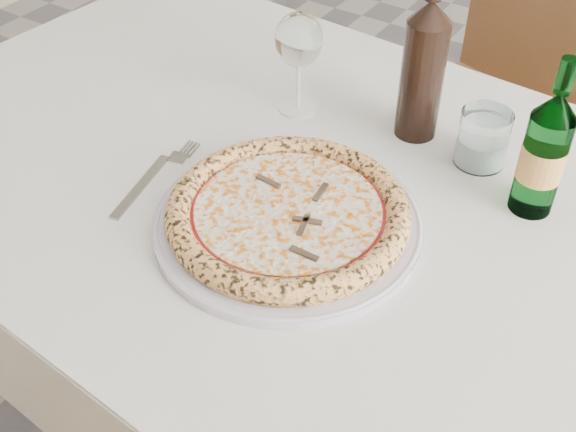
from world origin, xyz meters
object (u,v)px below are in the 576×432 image
Objects in this scene: dining_table at (324,231)px; pizza at (288,212)px; beer_bottle at (544,153)px; wine_bottle at (423,68)px; plate at (288,222)px; tumbler at (482,142)px; wine_glass at (299,42)px; chair_far at (511,83)px.

pizza is (-0.00, -0.10, 0.11)m from dining_table.
wine_bottle is at bearing 159.73° from beer_bottle.
wine_bottle reaches higher than plate.
dining_table is 6.75× the size of beer_bottle.
tumbler is (0.16, 0.29, 0.03)m from plate.
wine_glass is 0.74× the size of beer_bottle.
wine_glass is 0.63× the size of wine_bottle.
tumbler reaches higher than dining_table.
beer_bottle is (0.26, 0.22, 0.07)m from pizza.
pizza is at bearing -139.53° from beer_bottle.
dining_table is at bearing -154.77° from beer_bottle.
dining_table is 1.70× the size of chair_far.
pizza reaches higher than plate.
dining_table is 0.15m from pizza.
beer_bottle is at bearing -71.44° from chair_far.
plate is at bearing -90.00° from dining_table.
beer_bottle is at bearing 40.47° from pizza.
pizza is at bearing -90.00° from dining_table.
chair_far is 0.77m from wine_glass.
wine_bottle is (0.19, 0.04, -0.01)m from wine_glass.
dining_table is at bearing -130.88° from tumbler.
wine_bottle reaches higher than beer_bottle.
dining_table is 0.14m from plate.
tumbler is at bearing -78.14° from chair_far.
dining_table is 9.18× the size of wine_glass.
dining_table is at bearing -46.63° from wine_glass.
pizza is 0.32m from wine_bottle.
tumbler is (0.13, -0.64, 0.26)m from chair_far.
pizza is 0.35m from beer_bottle.
tumbler is at bearing -8.96° from wine_bottle.
wine_bottle is at bearing -88.29° from chair_far.
pizza is (-0.03, -0.93, 0.25)m from chair_far.
plate is at bearing -119.34° from tumbler.
tumbler is (0.16, 0.19, 0.12)m from dining_table.
beer_bottle is (0.41, -0.04, -0.03)m from wine_glass.
beer_bottle reaches higher than plate.
wine_bottle is (0.04, 0.30, 0.11)m from plate.
chair_far is at bearing 88.41° from plate.
wine_glass is at bearing 120.09° from pizza.
wine_bottle is (-0.12, 0.02, 0.08)m from tumbler.
plate is 0.33m from wine_bottle.
tumbler reaches higher than pizza.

